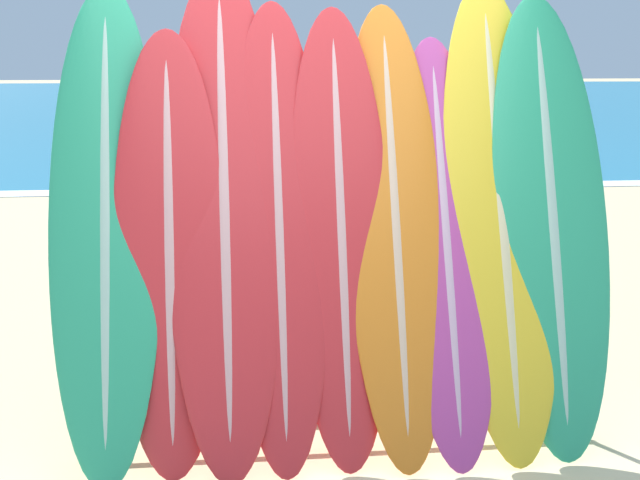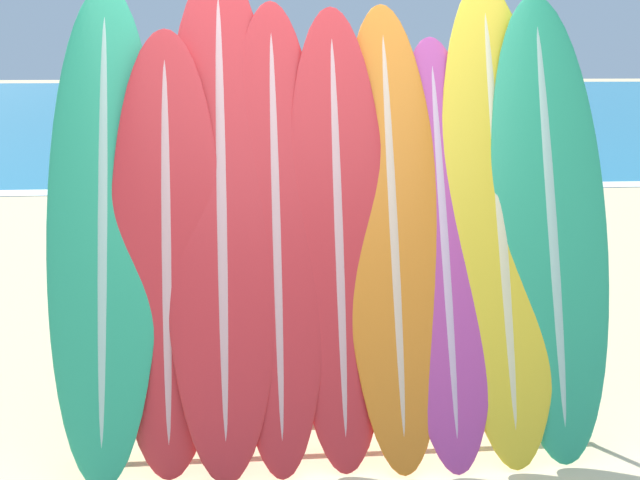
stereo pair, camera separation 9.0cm
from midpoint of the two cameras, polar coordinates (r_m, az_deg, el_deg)
ocean_water at (r=42.60m, az=-5.19°, el=8.91°), size 120.00×60.00×0.01m
surfboard_rack at (r=4.49m, az=1.61°, el=-7.45°), size 2.56×0.04×0.90m
surfboard_slot_0 at (r=4.40m, az=-13.12°, el=1.02°), size 0.54×1.00×2.33m
surfboard_slot_1 at (r=4.34m, az=-9.19°, el=-0.53°), size 0.54×0.72×2.10m
surfboard_slot_2 at (r=4.37m, az=-5.72°, el=1.93°), size 0.58×1.06×2.44m
surfboard_slot_3 at (r=4.36m, az=-2.23°, el=0.65°), size 0.49×0.91×2.25m
surfboard_slot_4 at (r=4.38m, az=1.76°, el=0.49°), size 0.50×0.82×2.22m
surfboard_slot_5 at (r=4.43m, az=5.24°, el=0.72°), size 0.50×0.96×2.24m
surfboard_slot_6 at (r=4.48m, az=8.49°, el=-0.33°), size 0.48×0.92×2.07m
surfboard_slot_7 at (r=4.58m, az=11.94°, el=1.67°), size 0.57×0.99×2.36m
surfboard_slot_8 at (r=4.64m, az=15.02°, el=1.17°), size 0.59×0.87×2.28m
person_near_water at (r=11.46m, az=-12.45°, el=5.75°), size 0.23×0.26×1.54m
person_mid_beach at (r=9.24m, az=-2.07°, el=4.82°), size 0.21×0.27×1.58m
person_far_left at (r=10.02m, az=5.78°, el=5.11°), size 0.22×0.26×1.52m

